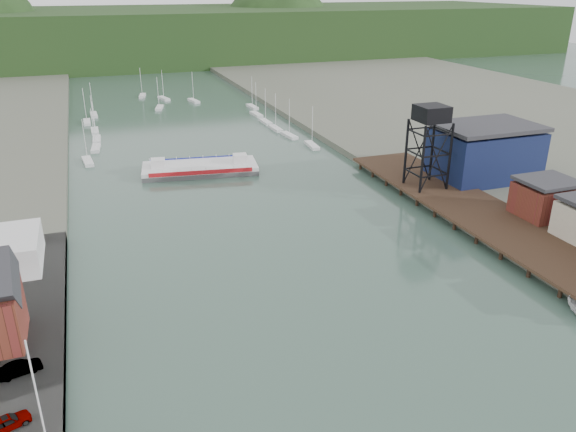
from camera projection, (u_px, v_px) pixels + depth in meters
east_land at (564, 143)px, 148.98m from camera, size 120.00×400.00×3.20m
east_pier at (474, 209)px, 100.69m from camera, size 14.00×70.00×2.45m
flagpole at (38, 401)px, 46.26m from camera, size 0.16×0.16×12.00m
lift_tower at (431, 119)px, 106.04m from camera, size 6.50×6.50×16.00m
blue_shed at (484, 152)px, 115.78m from camera, size 20.50×14.50×11.30m
marina_sailboats at (180, 121)px, 170.90m from camera, size 57.71×92.65×0.90m
distant_hills at (120, 39)px, 307.15m from camera, size 500.00×120.00×80.00m
chain_ferry at (200, 168)px, 125.57m from camera, size 26.40×13.63×3.63m
car_west_a at (7, 422)px, 51.34m from camera, size 4.49×3.10×1.42m
car_west_b at (20, 368)px, 58.50m from camera, size 4.52×2.51×1.41m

